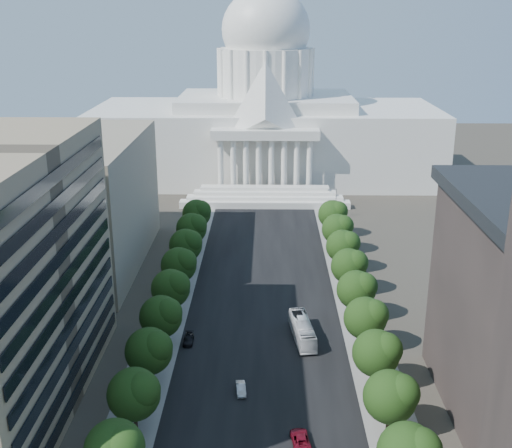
# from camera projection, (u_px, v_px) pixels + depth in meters

# --- Properties ---
(road_asphalt) EXTENTS (30.00, 260.00, 0.01)m
(road_asphalt) POSITION_uv_depth(u_px,v_px,m) (264.00, 281.00, 143.13)
(road_asphalt) COLOR black
(road_asphalt) RESTS_ON ground
(sidewalk_left) EXTENTS (8.00, 260.00, 0.02)m
(sidewalk_left) POSITION_uv_depth(u_px,v_px,m) (179.00, 280.00, 143.44)
(sidewalk_left) COLOR gray
(sidewalk_left) RESTS_ON ground
(sidewalk_right) EXTENTS (8.00, 260.00, 0.02)m
(sidewalk_right) POSITION_uv_depth(u_px,v_px,m) (349.00, 282.00, 142.81)
(sidewalk_right) COLOR gray
(sidewalk_right) RESTS_ON ground
(capitol) EXTENTS (120.00, 56.00, 73.00)m
(capitol) POSITION_uv_depth(u_px,v_px,m) (265.00, 121.00, 226.68)
(capitol) COLOR white
(capitol) RESTS_ON ground
(office_block_left_far) EXTENTS (38.00, 52.00, 30.00)m
(office_block_left_far) POSITION_uv_depth(u_px,v_px,m) (57.00, 203.00, 148.61)
(office_block_left_far) COLOR gray
(office_block_left_far) RESTS_ON ground
(tree_l_c) EXTENTS (7.79, 7.60, 9.97)m
(tree_l_c) POSITION_uv_depth(u_px,v_px,m) (136.00, 393.00, 90.00)
(tree_l_c) COLOR #33261C
(tree_l_c) RESTS_ON ground
(tree_l_d) EXTENTS (7.79, 7.60, 9.97)m
(tree_l_d) POSITION_uv_depth(u_px,v_px,m) (151.00, 350.00, 101.37)
(tree_l_d) COLOR #33261C
(tree_l_d) RESTS_ON ground
(tree_l_e) EXTENTS (7.79, 7.60, 9.97)m
(tree_l_e) POSITION_uv_depth(u_px,v_px,m) (162.00, 316.00, 112.74)
(tree_l_e) COLOR #33261C
(tree_l_e) RESTS_ON ground
(tree_l_f) EXTENTS (7.79, 7.60, 9.97)m
(tree_l_f) POSITION_uv_depth(u_px,v_px,m) (172.00, 288.00, 124.12)
(tree_l_f) COLOR #33261C
(tree_l_f) RESTS_ON ground
(tree_l_g) EXTENTS (7.79, 7.60, 9.97)m
(tree_l_g) POSITION_uv_depth(u_px,v_px,m) (180.00, 264.00, 135.49)
(tree_l_g) COLOR #33261C
(tree_l_g) RESTS_ON ground
(tree_l_h) EXTENTS (7.79, 7.60, 9.97)m
(tree_l_h) POSITION_uv_depth(u_px,v_px,m) (187.00, 244.00, 146.86)
(tree_l_h) COLOR #33261C
(tree_l_h) RESTS_ON ground
(tree_l_i) EXTENTS (7.79, 7.60, 9.97)m
(tree_l_i) POSITION_uv_depth(u_px,v_px,m) (193.00, 227.00, 158.23)
(tree_l_i) COLOR #33261C
(tree_l_i) RESTS_ON ground
(tree_l_j) EXTENTS (7.79, 7.60, 9.97)m
(tree_l_j) POSITION_uv_depth(u_px,v_px,m) (198.00, 213.00, 169.61)
(tree_l_j) COLOR #33261C
(tree_l_j) RESTS_ON ground
(tree_r_c) EXTENTS (7.79, 7.60, 9.97)m
(tree_r_c) POSITION_uv_depth(u_px,v_px,m) (393.00, 396.00, 89.41)
(tree_r_c) COLOR #33261C
(tree_r_c) RESTS_ON ground
(tree_r_d) EXTENTS (7.79, 7.60, 9.97)m
(tree_r_d) POSITION_uv_depth(u_px,v_px,m) (379.00, 352.00, 100.78)
(tree_r_d) COLOR #33261C
(tree_r_d) RESTS_ON ground
(tree_r_e) EXTENTS (7.79, 7.60, 9.97)m
(tree_r_e) POSITION_uv_depth(u_px,v_px,m) (367.00, 317.00, 112.15)
(tree_r_e) COLOR #33261C
(tree_r_e) RESTS_ON ground
(tree_r_f) EXTENTS (7.79, 7.60, 9.97)m
(tree_r_f) POSITION_uv_depth(u_px,v_px,m) (358.00, 289.00, 123.53)
(tree_r_f) COLOR #33261C
(tree_r_f) RESTS_ON ground
(tree_r_g) EXTENTS (7.79, 7.60, 9.97)m
(tree_r_g) POSITION_uv_depth(u_px,v_px,m) (351.00, 265.00, 134.90)
(tree_r_g) COLOR #33261C
(tree_r_g) RESTS_ON ground
(tree_r_h) EXTENTS (7.79, 7.60, 9.97)m
(tree_r_h) POSITION_uv_depth(u_px,v_px,m) (344.00, 245.00, 146.27)
(tree_r_h) COLOR #33261C
(tree_r_h) RESTS_ON ground
(tree_r_i) EXTENTS (7.79, 7.60, 9.97)m
(tree_r_i) POSITION_uv_depth(u_px,v_px,m) (339.00, 228.00, 157.64)
(tree_r_i) COLOR #33261C
(tree_r_i) RESTS_ON ground
(tree_r_j) EXTENTS (7.79, 7.60, 9.97)m
(tree_r_j) POSITION_uv_depth(u_px,v_px,m) (334.00, 213.00, 169.02)
(tree_r_j) COLOR #33261C
(tree_r_j) RESTS_ON ground
(streetlight_b) EXTENTS (2.61, 0.44, 9.00)m
(streetlight_b) POSITION_uv_depth(u_px,v_px,m) (405.00, 403.00, 88.82)
(streetlight_b) COLOR gray
(streetlight_b) RESTS_ON ground
(streetlight_c) EXTENTS (2.61, 0.44, 9.00)m
(streetlight_c) POSITION_uv_depth(u_px,v_px,m) (376.00, 320.00, 112.51)
(streetlight_c) COLOR gray
(streetlight_c) RESTS_ON ground
(streetlight_d) EXTENTS (2.61, 0.44, 9.00)m
(streetlight_d) POSITION_uv_depth(u_px,v_px,m) (357.00, 266.00, 136.21)
(streetlight_d) COLOR gray
(streetlight_d) RESTS_ON ground
(streetlight_e) EXTENTS (2.61, 0.44, 9.00)m
(streetlight_e) POSITION_uv_depth(u_px,v_px,m) (344.00, 228.00, 159.90)
(streetlight_e) COLOR gray
(streetlight_e) RESTS_ON ground
(streetlight_f) EXTENTS (2.61, 0.44, 9.00)m
(streetlight_f) POSITION_uv_depth(u_px,v_px,m) (334.00, 200.00, 183.59)
(streetlight_f) COLOR gray
(streetlight_f) RESTS_ON ground
(car_silver) EXTENTS (1.94, 4.27, 1.36)m
(car_silver) POSITION_uv_depth(u_px,v_px,m) (241.00, 389.00, 101.31)
(car_silver) COLOR #B5B7BE
(car_silver) RESTS_ON ground
(car_red) EXTENTS (3.07, 5.58, 1.48)m
(car_red) POSITION_uv_depth(u_px,v_px,m) (300.00, 439.00, 89.36)
(car_red) COLOR maroon
(car_red) RESTS_ON ground
(car_dark_b) EXTENTS (1.87, 4.45, 1.28)m
(car_dark_b) POSITION_uv_depth(u_px,v_px,m) (188.00, 339.00, 116.50)
(car_dark_b) COLOR black
(car_dark_b) RESTS_ON ground
(city_bus) EXTENTS (4.69, 13.36, 3.64)m
(city_bus) POSITION_uv_depth(u_px,v_px,m) (302.00, 330.00, 117.37)
(city_bus) COLOR silver
(city_bus) RESTS_ON ground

